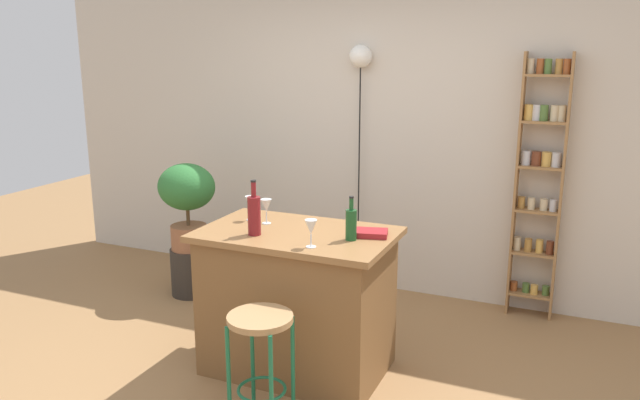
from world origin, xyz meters
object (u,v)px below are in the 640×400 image
at_px(plant_stool, 191,271).
at_px(bottle_wine_red, 254,214).
at_px(bottle_vinegar, 351,224).
at_px(wine_glass_center, 250,203).
at_px(wine_glass_right, 311,228).
at_px(pendant_globe_light, 361,61).
at_px(cookbook, 370,233).
at_px(spice_shelf, 539,180).
at_px(bar_stool, 261,343).
at_px(potted_plant, 187,196).
at_px(wine_glass_left, 266,206).

height_order(plant_stool, bottle_wine_red, bottle_wine_red).
relative_size(bottle_vinegar, wine_glass_center, 1.64).
height_order(wine_glass_right, pendant_globe_light, pendant_globe_light).
height_order(bottle_vinegar, wine_glass_right, bottle_vinegar).
height_order(bottle_vinegar, cookbook, bottle_vinegar).
xyz_separation_m(spice_shelf, plant_stool, (-2.70, -0.72, -0.88)).
relative_size(plant_stool, pendant_globe_light, 0.19).
distance_m(bottle_vinegar, wine_glass_right, 0.28).
bearing_deg(bar_stool, wine_glass_center, 122.32).
xyz_separation_m(plant_stool, wine_glass_right, (1.60, -1.04, 0.85)).
bearing_deg(plant_stool, wine_glass_right, -33.05).
distance_m(potted_plant, bottle_wine_red, 1.54).
relative_size(potted_plant, wine_glass_right, 4.46).
bearing_deg(bottle_vinegar, bottle_wine_red, -166.67).
distance_m(bar_stool, potted_plant, 2.10).
bearing_deg(wine_glass_left, bottle_wine_red, -78.23).
height_order(wine_glass_center, pendant_globe_light, pendant_globe_light).
bearing_deg(bottle_wine_red, bottle_vinegar, 13.33).
distance_m(plant_stool, wine_glass_right, 2.09).
bearing_deg(plant_stool, potted_plant, 0.00).
height_order(bottle_vinegar, wine_glass_left, bottle_vinegar).
relative_size(bar_stool, cookbook, 3.11).
bearing_deg(potted_plant, bottle_vinegar, -24.93).
xyz_separation_m(cookbook, pendant_globe_light, (-0.60, 1.44, 0.99)).
xyz_separation_m(bottle_vinegar, pendant_globe_light, (-0.53, 1.57, 0.91)).
height_order(bottle_wine_red, wine_glass_center, bottle_wine_red).
bearing_deg(bottle_wine_red, cookbook, 21.59).
bearing_deg(wine_glass_center, cookbook, -1.52).
distance_m(spice_shelf, bottle_vinegar, 1.80).
height_order(wine_glass_left, pendant_globe_light, pendant_globe_light).
bearing_deg(potted_plant, wine_glass_right, -33.05).
relative_size(bottle_wine_red, bottle_vinegar, 1.28).
height_order(bar_stool, bottle_vinegar, bottle_vinegar).
bearing_deg(bar_stool, bottle_vinegar, 65.12).
relative_size(wine_glass_left, cookbook, 0.78).
bearing_deg(wine_glass_center, wine_glass_right, -31.23).
xyz_separation_m(plant_stool, pendant_globe_light, (1.24, 0.75, 1.75)).
bearing_deg(cookbook, potted_plant, 145.05).
xyz_separation_m(plant_stool, potted_plant, (0.00, 0.00, 0.66)).
xyz_separation_m(potted_plant, bottle_vinegar, (1.77, -0.82, 0.18)).
bearing_deg(pendant_globe_light, plant_stool, -148.89).
relative_size(potted_plant, bottle_vinegar, 2.72).
distance_m(spice_shelf, wine_glass_right, 2.07).
bearing_deg(bottle_vinegar, wine_glass_right, -125.99).
relative_size(spice_shelf, pendant_globe_light, 0.98).
relative_size(bar_stool, potted_plant, 0.89).
relative_size(plant_stool, wine_glass_right, 2.46).
bearing_deg(potted_plant, spice_shelf, 14.85).
height_order(bottle_wine_red, bottle_vinegar, bottle_wine_red).
bearing_deg(wine_glass_right, bar_stool, -107.53).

